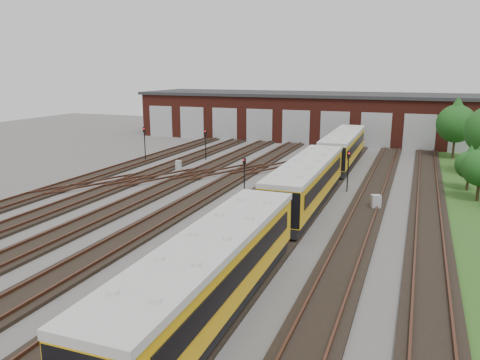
% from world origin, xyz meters
% --- Properties ---
extents(ground, '(120.00, 120.00, 0.00)m').
position_xyz_m(ground, '(0.00, 0.00, 0.00)').
color(ground, '#4D4B48').
rests_on(ground, ground).
extents(track_network, '(30.40, 70.00, 0.33)m').
position_xyz_m(track_network, '(-0.17, 0.59, 0.11)').
color(track_network, black).
rests_on(track_network, ground).
extents(maintenance_shed, '(51.00, 12.50, 6.35)m').
position_xyz_m(maintenance_shed, '(-0.01, 39.97, 3.20)').
color(maintenance_shed, '#571E15').
rests_on(maintenance_shed, ground).
extents(metro_train, '(2.80, 46.61, 3.01)m').
position_xyz_m(metro_train, '(6.00, 5.95, 1.87)').
color(metro_train, black).
rests_on(metro_train, ground).
extents(signal_mast_0, '(0.30, 0.29, 3.60)m').
position_xyz_m(signal_mast_0, '(-13.99, 16.98, 2.28)').
color(signal_mast_0, black).
rests_on(signal_mast_0, ground).
extents(signal_mast_1, '(0.31, 0.29, 3.26)m').
position_xyz_m(signal_mast_1, '(-8.29, 19.91, 2.10)').
color(signal_mast_1, black).
rests_on(signal_mast_1, ground).
extents(signal_mast_2, '(0.26, 0.25, 2.78)m').
position_xyz_m(signal_mast_2, '(0.49, 8.31, 1.78)').
color(signal_mast_2, black).
rests_on(signal_mast_2, ground).
extents(signal_mast_3, '(0.29, 0.27, 3.25)m').
position_xyz_m(signal_mast_3, '(7.98, 11.59, 2.07)').
color(signal_mast_3, black).
rests_on(signal_mast_3, ground).
extents(relay_cabinet_1, '(0.60, 0.53, 0.89)m').
position_xyz_m(relay_cabinet_1, '(-8.58, 14.32, 0.44)').
color(relay_cabinet_1, '#9C9FA0').
rests_on(relay_cabinet_1, ground).
extents(relay_cabinet_2, '(0.70, 0.61, 1.06)m').
position_xyz_m(relay_cabinet_2, '(2.37, 10.93, 0.53)').
color(relay_cabinet_2, '#9C9FA0').
rests_on(relay_cabinet_2, ground).
extents(relay_cabinet_3, '(0.64, 0.60, 0.86)m').
position_xyz_m(relay_cabinet_3, '(5.94, 12.90, 0.43)').
color(relay_cabinet_3, '#9C9FA0').
rests_on(relay_cabinet_3, ground).
extents(relay_cabinet_4, '(0.79, 0.74, 1.06)m').
position_xyz_m(relay_cabinet_4, '(10.57, 7.28, 0.53)').
color(relay_cabinet_4, '#9C9FA0').
rests_on(relay_cabinet_4, ground).
extents(tree_0, '(4.06, 4.06, 6.72)m').
position_xyz_m(tree_0, '(16.58, 30.01, 4.32)').
color(tree_0, '#342617').
rests_on(tree_0, ground).
extents(tree_3, '(2.23, 2.23, 3.69)m').
position_xyz_m(tree_3, '(16.92, 15.42, 2.37)').
color(tree_3, '#342617').
rests_on(tree_3, ground).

